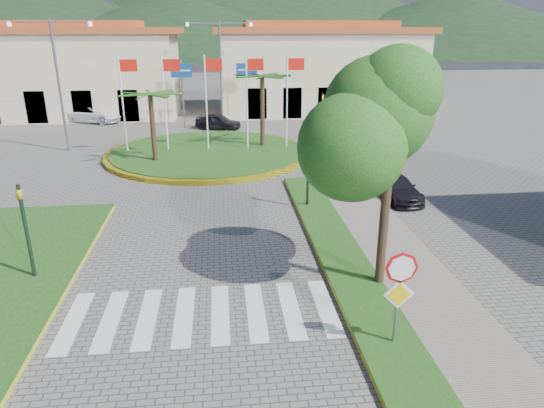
{
  "coord_description": "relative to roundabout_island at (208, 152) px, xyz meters",
  "views": [
    {
      "loc": [
        0.79,
        -7.79,
        7.57
      ],
      "look_at": [
        2.5,
        8.0,
        1.73
      ],
      "focal_mm": 32.0,
      "sensor_mm": 36.0,
      "label": 1
    }
  ],
  "objects": [
    {
      "name": "hill_far_west",
      "position": [
        -55.0,
        118.0,
        10.83
      ],
      "size": [
        140.0,
        140.0,
        22.0
      ],
      "primitive_type": "cone",
      "color": "black",
      "rests_on": "ground"
    },
    {
      "name": "white_van",
      "position": [
        -9.72,
        12.08,
        0.51
      ],
      "size": [
        5.38,
        3.66,
        1.37
      ],
      "primitive_type": "imported",
      "rotation": [
        0.0,
        0.0,
        1.26
      ],
      "color": "white",
      "rests_on": "ground"
    },
    {
      "name": "crosswalk",
      "position": [
        -0.0,
        -18.0,
        -0.16
      ],
      "size": [
        8.0,
        3.0,
        0.01
      ],
      "primitive_type": "cube",
      "color": "silver",
      "rests_on": "ground"
    },
    {
      "name": "hill_near_back",
      "position": [
        -10.0,
        108.0,
        7.83
      ],
      "size": [
        110.0,
        110.0,
        16.0
      ],
      "primitive_type": "cone",
      "color": "black",
      "rests_on": "ground"
    },
    {
      "name": "street_lamp_west",
      "position": [
        -9.0,
        2.0,
        4.33
      ],
      "size": [
        4.8,
        0.16,
        8.0
      ],
      "color": "slate",
      "rests_on": "ground"
    },
    {
      "name": "stop_sign",
      "position": [
        4.9,
        -20.04,
        1.62
      ],
      "size": [
        0.8,
        0.11,
        2.65
      ],
      "color": "slate",
      "rests_on": "ground"
    },
    {
      "name": "sidewalk_right",
      "position": [
        6.0,
        -20.0,
        -0.09
      ],
      "size": [
        4.0,
        28.0,
        0.15
      ],
      "primitive_type": "cube",
      "color": "gray",
      "rests_on": "ground"
    },
    {
      "name": "car_dark_a",
      "position": [
        0.66,
        8.0,
        0.43
      ],
      "size": [
        3.8,
        2.66,
        1.2
      ],
      "primitive_type": "imported",
      "rotation": [
        0.0,
        0.0,
        1.18
      ],
      "color": "black",
      "rests_on": "ground"
    },
    {
      "name": "building_right",
      "position": [
        10.0,
        16.0,
        3.73
      ],
      "size": [
        19.08,
        9.54,
        8.05
      ],
      "color": "#C3B593",
      "rests_on": "ground"
    },
    {
      "name": "traffic_light_far",
      "position": [
        8.0,
        4.0,
        1.77
      ],
      "size": [
        0.18,
        0.15,
        3.2
      ],
      "color": "black",
      "rests_on": "ground"
    },
    {
      "name": "direction_sign_west",
      "position": [
        -2.0,
        8.97,
        3.36
      ],
      "size": [
        1.6,
        0.14,
        5.2
      ],
      "color": "slate",
      "rests_on": "ground"
    },
    {
      "name": "car_side_right",
      "position": [
        8.83,
        -9.19,
        0.36
      ],
      "size": [
        1.77,
        3.76,
        1.06
      ],
      "primitive_type": "imported",
      "rotation": [
        0.0,
        0.0,
        0.08
      ],
      "color": "black",
      "rests_on": "ground"
    },
    {
      "name": "direction_sign_east",
      "position": [
        3.0,
        8.97,
        3.36
      ],
      "size": [
        1.6,
        0.14,
        5.2
      ],
      "color": "slate",
      "rests_on": "ground"
    },
    {
      "name": "car_dark_b",
      "position": [
        6.31,
        13.17,
        0.45
      ],
      "size": [
        4.02,
        2.53,
        1.25
      ],
      "primitive_type": "imported",
      "rotation": [
        0.0,
        0.0,
        1.92
      ],
      "color": "black",
      "rests_on": "ground"
    },
    {
      "name": "roundabout_island",
      "position": [
        0.0,
        0.0,
        0.0
      ],
      "size": [
        12.7,
        12.7,
        6.0
      ],
      "color": "yellow",
      "rests_on": "ground"
    },
    {
      "name": "hill_far_east",
      "position": [
        70.0,
        113.0,
        8.83
      ],
      "size": [
        120.0,
        120.0,
        18.0
      ],
      "primitive_type": "cone",
      "color": "black",
      "rests_on": "ground"
    },
    {
      "name": "street_lamp_centre",
      "position": [
        1.0,
        8.0,
        4.33
      ],
      "size": [
        4.8,
        0.16,
        8.0
      ],
      "color": "slate",
      "rests_on": "ground"
    },
    {
      "name": "traffic_light_left",
      "position": [
        -5.2,
        -15.5,
        1.77
      ],
      "size": [
        0.15,
        0.18,
        3.2
      ],
      "color": "black",
      "rests_on": "ground"
    },
    {
      "name": "traffic_light_right",
      "position": [
        4.5,
        -10.0,
        1.77
      ],
      "size": [
        0.15,
        0.18,
        3.2
      ],
      "color": "black",
      "rests_on": "ground"
    },
    {
      "name": "verge_right",
      "position": [
        4.8,
        -20.0,
        -0.08
      ],
      "size": [
        1.6,
        28.0,
        0.18
      ],
      "primitive_type": "cube",
      "color": "#184614",
      "rests_on": "ground"
    },
    {
      "name": "deciduous_tree",
      "position": [
        5.5,
        -17.0,
        5.01
      ],
      "size": [
        3.6,
        3.6,
        6.8
      ],
      "color": "black",
      "rests_on": "ground"
    },
    {
      "name": "building_left",
      "position": [
        -14.0,
        16.0,
        3.73
      ],
      "size": [
        23.32,
        9.54,
        8.05
      ],
      "color": "#C3B593",
      "rests_on": "ground"
    },
    {
      "name": "hill_far_mid",
      "position": [
        15.0,
        138.0,
        14.83
      ],
      "size": [
        180.0,
        180.0,
        30.0
      ],
      "primitive_type": "cone",
      "color": "black",
      "rests_on": "ground"
    }
  ]
}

